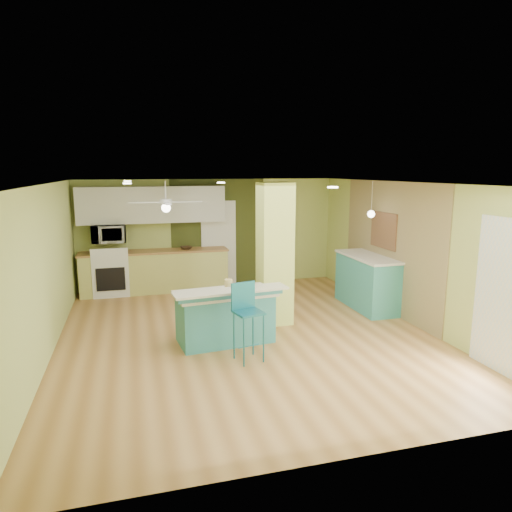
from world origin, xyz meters
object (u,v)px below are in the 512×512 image
Objects in this scene: side_counter at (368,282)px; canister at (229,285)px; bar_stool at (246,309)px; fruit_bowl at (186,248)px; peninsula at (225,315)px.

side_counter is 3.20m from canister.
fruit_bowl is at bearing 81.69° from bar_stool.
canister is at bearing 40.54° from peninsula.
bar_stool is at bearing -84.37° from canister.
side_counter reaches higher than fruit_bowl.
bar_stool reaches higher than canister.
bar_stool reaches higher than fruit_bowl.
fruit_bowl is (-0.36, 4.15, 0.22)m from bar_stool.
side_counter reaches higher than peninsula.
bar_stool is 3.46m from side_counter.
peninsula is 6.61× the size of fruit_bowl.
side_counter is at bearing 18.16° from canister.
side_counter is (3.10, 1.07, 0.10)m from peninsula.
peninsula is 1.09× the size of side_counter.
fruit_bowl is at bearing 144.78° from side_counter.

